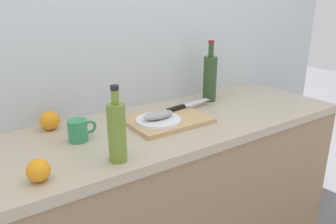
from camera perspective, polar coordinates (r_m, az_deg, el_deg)
The scene contains 11 objects.
back_wall at distance 1.65m, azimuth -9.21°, elevation 12.30°, with size 3.20×0.05×2.50m, color silver.
kitchen_counter at distance 1.68m, azimuth -2.69°, elevation -17.00°, with size 2.00×0.60×0.90m.
cutting_board at distance 1.51m, azimuth 0.00°, elevation -1.44°, with size 0.37×0.26×0.02m, color tan.
white_plate at distance 1.46m, azimuth -1.69°, elevation -1.46°, with size 0.20×0.20×0.01m, color white.
fish_fillet at distance 1.45m, azimuth -1.70°, elevation -0.51°, with size 0.15×0.06×0.04m, color #999E99.
chef_knife at distance 1.65m, azimuth 2.73°, elevation 1.02°, with size 0.29×0.07×0.02m.
olive_oil_bottle at distance 1.13m, azimuth -8.88°, elevation -3.33°, with size 0.06×0.06×0.27m.
wine_bottle at distance 1.81m, azimuth 7.30°, elevation 5.96°, with size 0.07×0.07×0.33m.
coffee_mug_0 at distance 1.35m, azimuth -15.31°, elevation -3.09°, with size 0.12×0.08×0.09m.
orange_0 at distance 1.10m, azimuth -21.63°, elevation -9.43°, with size 0.07×0.07×0.07m, color orange.
orange_1 at distance 1.50m, azimuth -19.88°, elevation -1.42°, with size 0.08×0.08×0.08m, color orange.
Camera 1 is at (-0.70, -1.16, 1.44)m, focal length 35.01 mm.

